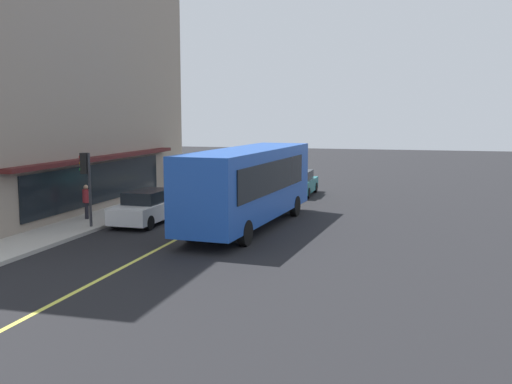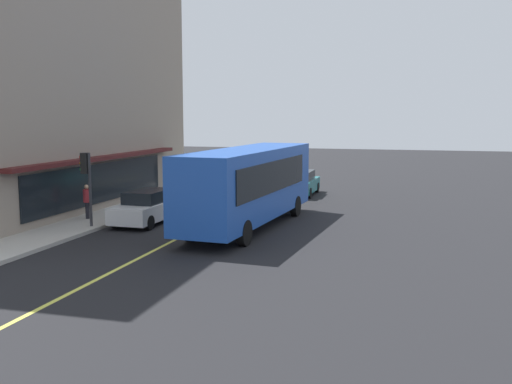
{
  "view_description": "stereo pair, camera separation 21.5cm",
  "coord_description": "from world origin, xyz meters",
  "px_view_note": "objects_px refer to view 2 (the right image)",
  "views": [
    {
      "loc": [
        -25.49,
        -9.21,
        5.02
      ],
      "look_at": [
        -0.63,
        -2.44,
        1.6
      ],
      "focal_mm": 41.47,
      "sensor_mm": 36.0,
      "label": 1
    },
    {
      "loc": [
        -25.44,
        -9.42,
        5.02
      ],
      "look_at": [
        -0.63,
        -2.44,
        1.6
      ],
      "focal_mm": 41.47,
      "sensor_mm": 36.0,
      "label": 2
    }
  ],
  "objects_px": {
    "pedestrian_waiting": "(176,173)",
    "bus": "(249,183)",
    "traffic_light": "(86,172)",
    "pedestrian_mid_block": "(186,172)",
    "car_teal": "(300,183)",
    "car_white": "(147,207)",
    "pedestrian_at_corner": "(87,198)"
  },
  "relations": [
    {
      "from": "pedestrian_mid_block",
      "to": "pedestrian_at_corner",
      "type": "distance_m",
      "value": 12.58
    },
    {
      "from": "bus",
      "to": "traffic_light",
      "type": "height_order",
      "value": "bus"
    },
    {
      "from": "bus",
      "to": "car_white",
      "type": "relative_size",
      "value": 2.6
    },
    {
      "from": "car_teal",
      "to": "pedestrian_waiting",
      "type": "relative_size",
      "value": 2.37
    },
    {
      "from": "traffic_light",
      "to": "pedestrian_waiting",
      "type": "distance_m",
      "value": 12.44
    },
    {
      "from": "pedestrian_at_corner",
      "to": "traffic_light",
      "type": "bearing_deg",
      "value": -147.72
    },
    {
      "from": "pedestrian_waiting",
      "to": "bus",
      "type": "bearing_deg",
      "value": -141.92
    },
    {
      "from": "traffic_light",
      "to": "pedestrian_mid_block",
      "type": "xyz_separation_m",
      "value": [
        14.18,
        1.25,
        -1.36
      ]
    },
    {
      "from": "bus",
      "to": "pedestrian_waiting",
      "type": "xyz_separation_m",
      "value": [
        9.97,
        7.81,
        -0.73
      ]
    },
    {
      "from": "pedestrian_waiting",
      "to": "car_white",
      "type": "bearing_deg",
      "value": -163.74
    },
    {
      "from": "traffic_light",
      "to": "pedestrian_at_corner",
      "type": "relative_size",
      "value": 2.0
    },
    {
      "from": "bus",
      "to": "car_teal",
      "type": "distance_m",
      "value": 11.03
    },
    {
      "from": "pedestrian_mid_block",
      "to": "pedestrian_waiting",
      "type": "bearing_deg",
      "value": -176.81
    },
    {
      "from": "pedestrian_mid_block",
      "to": "pedestrian_at_corner",
      "type": "xyz_separation_m",
      "value": [
        -12.58,
        -0.24,
        -0.07
      ]
    },
    {
      "from": "traffic_light",
      "to": "pedestrian_mid_block",
      "type": "distance_m",
      "value": 14.3
    },
    {
      "from": "traffic_light",
      "to": "car_white",
      "type": "height_order",
      "value": "traffic_light"
    },
    {
      "from": "pedestrian_mid_block",
      "to": "pedestrian_at_corner",
      "type": "height_order",
      "value": "pedestrian_mid_block"
    },
    {
      "from": "bus",
      "to": "car_teal",
      "type": "bearing_deg",
      "value": -0.37
    },
    {
      "from": "bus",
      "to": "car_white",
      "type": "height_order",
      "value": "bus"
    },
    {
      "from": "pedestrian_waiting",
      "to": "pedestrian_at_corner",
      "type": "bearing_deg",
      "value": -179.26
    },
    {
      "from": "car_white",
      "to": "pedestrian_mid_block",
      "type": "bearing_deg",
      "value": 14.34
    },
    {
      "from": "pedestrian_mid_block",
      "to": "car_white",
      "type": "bearing_deg",
      "value": -165.66
    },
    {
      "from": "bus",
      "to": "traffic_light",
      "type": "bearing_deg",
      "value": 109.46
    },
    {
      "from": "car_teal",
      "to": "pedestrian_at_corner",
      "type": "xyz_separation_m",
      "value": [
        -11.72,
        7.74,
        0.36
      ]
    },
    {
      "from": "bus",
      "to": "car_teal",
      "type": "xyz_separation_m",
      "value": [
        10.96,
        -0.07,
        -1.24
      ]
    },
    {
      "from": "traffic_light",
      "to": "car_teal",
      "type": "bearing_deg",
      "value": -26.84
    },
    {
      "from": "bus",
      "to": "pedestrian_mid_block",
      "type": "relative_size",
      "value": 6.63
    },
    {
      "from": "bus",
      "to": "pedestrian_mid_block",
      "type": "bearing_deg",
      "value": 33.81
    },
    {
      "from": "traffic_light",
      "to": "pedestrian_mid_block",
      "type": "height_order",
      "value": "traffic_light"
    },
    {
      "from": "pedestrian_at_corner",
      "to": "pedestrian_mid_block",
      "type": "bearing_deg",
      "value": 1.1
    },
    {
      "from": "bus",
      "to": "pedestrian_waiting",
      "type": "height_order",
      "value": "bus"
    },
    {
      "from": "bus",
      "to": "pedestrian_waiting",
      "type": "distance_m",
      "value": 12.69
    }
  ]
}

